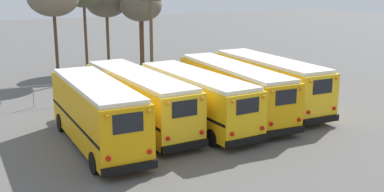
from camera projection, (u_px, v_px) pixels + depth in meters
name	position (u px, v px, depth m)	size (l,w,h in m)	color
ground_plane	(194.00, 124.00, 28.00)	(160.00, 160.00, 0.00)	#5B5956
school_bus_0	(97.00, 112.00, 23.86)	(2.62, 9.50, 3.32)	#E5A00C
school_bus_1	(139.00, 98.00, 27.00)	(2.93, 10.84, 3.14)	yellow
school_bus_2	(196.00, 97.00, 27.39)	(2.96, 10.03, 3.04)	yellow
school_bus_3	(233.00, 88.00, 29.40)	(2.86, 10.95, 3.14)	#E5A00C
school_bus_4	(269.00, 82.00, 31.13)	(2.77, 10.25, 3.23)	yellow
utility_pole	(151.00, 34.00, 39.08)	(1.80, 0.27, 7.43)	brown
bare_tree_0	(106.00, 2.00, 44.23)	(3.91, 3.91, 7.65)	brown
bare_tree_3	(141.00, 6.00, 42.33)	(3.70, 3.70, 7.29)	#473323
fence_line	(140.00, 81.00, 34.87)	(20.16, 0.06, 1.42)	#939399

